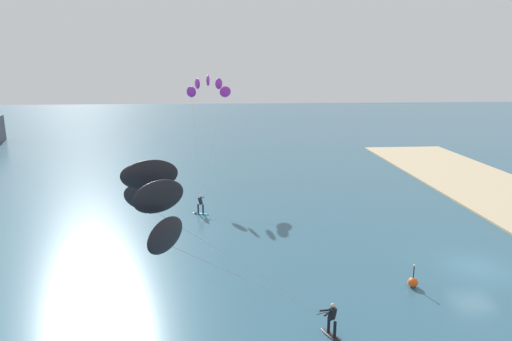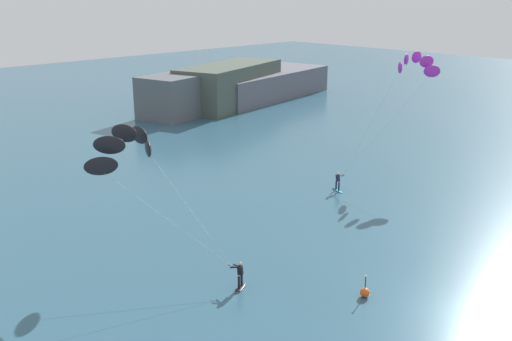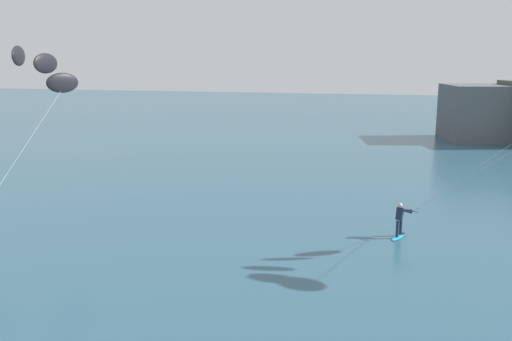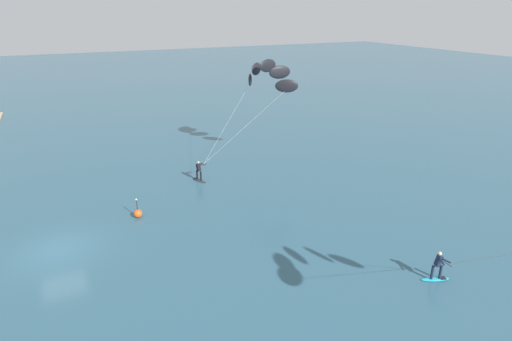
# 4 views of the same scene
# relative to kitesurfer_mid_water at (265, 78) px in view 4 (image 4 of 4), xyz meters

# --- Properties ---
(ground_plane) EXTENTS (240.00, 240.00, 0.00)m
(ground_plane) POSITION_rel_kitesurfer_mid_water_xyz_m (8.87, -17.89, -7.46)
(ground_plane) COLOR #2D566B
(kitesurfer_mid_water) EXTENTS (6.29, 9.57, 9.02)m
(kitesurfer_mid_water) POSITION_rel_kitesurfer_mid_water_xyz_m (0.00, 0.00, 0.00)
(kitesurfer_mid_water) COLOR #333338
(kitesurfer_mid_water) RESTS_ON ground
(marker_buoy) EXTENTS (0.56, 0.56, 1.38)m
(marker_buoy) POSITION_rel_kitesurfer_mid_water_xyz_m (6.71, -12.88, -7.16)
(marker_buoy) COLOR #EA5119
(marker_buoy) RESTS_ON ground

